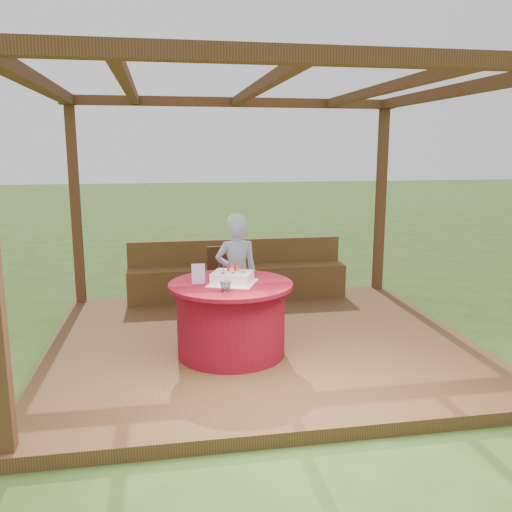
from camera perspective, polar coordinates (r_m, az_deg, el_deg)
The scene contains 10 objects.
ground at distance 6.05m, azimuth 0.42°, elevation -9.79°, with size 60.00×60.00×0.00m, color #314F1A.
deck at distance 6.03m, azimuth 0.42°, elevation -9.26°, with size 4.50×4.00×0.12m, color brown.
pergola at distance 5.65m, azimuth 0.46°, elevation 13.64°, with size 4.50×4.00×2.72m.
bench at distance 7.55m, azimuth -1.95°, elevation -2.44°, with size 3.00×0.42×0.80m.
table at distance 5.48m, azimuth -2.64°, elevation -6.54°, with size 1.24×1.24×0.74m.
chair at distance 6.63m, azimuth -3.25°, elevation -2.47°, with size 0.44×0.44×0.87m.
elderly_woman at distance 6.10m, azimuth -2.06°, elevation -1.75°, with size 0.49×0.33×1.35m.
birthday_cake at distance 5.35m, azimuth -2.50°, elevation -2.28°, with size 0.56×0.56×0.19m.
gift_bag at distance 5.38m, azimuth -6.09°, elevation -1.88°, with size 0.13×0.08×0.19m, color #CE85B4.
drinking_glass at distance 5.04m, azimuth -3.21°, elevation -3.24°, with size 0.11×0.11×0.10m, color silver.
Camera 1 is at (-1.03, -5.55, 2.17)m, focal length 38.00 mm.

